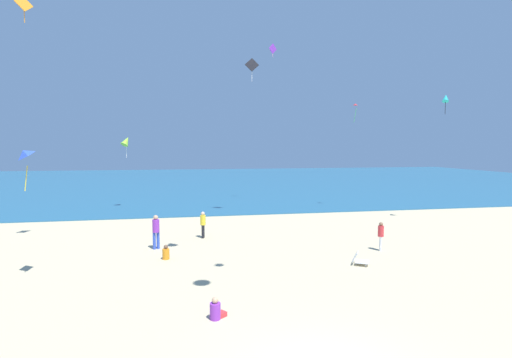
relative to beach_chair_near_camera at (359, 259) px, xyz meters
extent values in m
plane|color=#C6B58C|center=(-4.36, 2.25, -0.23)|extent=(120.00, 120.00, 0.00)
cube|color=#236084|center=(-4.36, 42.66, -0.20)|extent=(120.00, 60.00, 0.05)
cube|color=white|center=(0.11, -0.06, -0.09)|extent=(0.77, 0.77, 0.03)
cube|color=white|center=(-0.15, 0.08, 0.11)|extent=(0.48, 0.61, 0.41)
cylinder|color=#B7B7BC|center=(0.40, 0.10, -0.16)|extent=(0.02, 0.02, 0.14)
cylinder|color=#B7B7BC|center=(0.12, -0.40, -0.16)|extent=(0.02, 0.02, 0.14)
cylinder|color=purple|center=(-6.49, -4.11, 0.01)|extent=(0.45, 0.45, 0.49)
sphere|color=tan|center=(-6.49, -4.11, 0.34)|extent=(0.19, 0.19, 0.19)
cube|color=red|center=(-6.33, -3.99, -0.16)|extent=(0.43, 0.41, 0.14)
cylinder|color=white|center=(1.99, 1.84, 0.12)|extent=(0.12, 0.12, 0.70)
cylinder|color=white|center=(2.07, 1.98, 0.12)|extent=(0.12, 0.12, 0.70)
cylinder|color=red|center=(2.03, 1.91, 0.74)|extent=(0.38, 0.38, 0.53)
sphere|color=#846047|center=(2.03, 1.91, 1.09)|extent=(0.19, 0.19, 0.19)
cylinder|color=black|center=(-6.42, 6.04, 0.14)|extent=(0.13, 0.13, 0.74)
cylinder|color=black|center=(-6.38, 6.20, 0.14)|extent=(0.13, 0.13, 0.74)
cylinder|color=yellow|center=(-6.40, 6.12, 0.78)|extent=(0.36, 0.36, 0.55)
sphere|color=beige|center=(-6.40, 6.12, 1.15)|extent=(0.20, 0.20, 0.20)
cylinder|color=blue|center=(-8.70, 4.23, 0.19)|extent=(0.15, 0.15, 0.85)
cylinder|color=blue|center=(-8.88, 4.17, 0.19)|extent=(0.15, 0.15, 0.85)
cylinder|color=purple|center=(-8.79, 4.20, 0.94)|extent=(0.44, 0.44, 0.64)
sphere|color=tan|center=(-8.79, 4.20, 1.36)|extent=(0.23, 0.23, 0.23)
cylinder|color=orange|center=(-8.23, 2.33, 0.01)|extent=(0.34, 0.34, 0.48)
sphere|color=brown|center=(-8.23, 2.33, 0.33)|extent=(0.19, 0.19, 0.19)
cube|color=#D8599E|center=(-8.24, 2.52, -0.16)|extent=(0.27, 0.36, 0.14)
cone|color=#99DB33|center=(-12.04, 17.43, 5.32)|extent=(1.08, 1.09, 0.95)
cylinder|color=white|center=(-12.04, 17.43, 4.49)|extent=(0.06, 0.06, 1.05)
pyramid|color=red|center=(6.24, 14.15, 8.27)|extent=(0.43, 0.48, 0.15)
cylinder|color=green|center=(6.23, 14.15, 7.41)|extent=(0.20, 0.12, 1.17)
cube|color=orange|center=(-14.59, 4.98, 11.47)|extent=(0.64, 0.59, 0.79)
cylinder|color=orange|center=(-14.59, 4.98, 10.89)|extent=(0.06, 0.09, 0.57)
cone|color=#1EADAD|center=(9.54, 7.66, 8.04)|extent=(0.71, 0.72, 0.63)
cylinder|color=black|center=(9.54, 7.66, 7.41)|extent=(0.08, 0.08, 0.85)
cube|color=black|center=(-2.59, 12.10, 10.63)|extent=(1.01, 0.27, 0.99)
cylinder|color=white|center=(-2.59, 12.10, 9.88)|extent=(0.06, 0.10, 0.79)
cube|color=purple|center=(0.32, 18.25, 13.40)|extent=(0.79, 0.46, 0.88)
cylinder|color=pink|center=(0.32, 18.25, 12.86)|extent=(0.07, 0.10, 0.47)
pyramid|color=blue|center=(-13.07, 0.10, 4.59)|extent=(0.75, 0.82, 0.44)
cylinder|color=yellow|center=(-13.01, 0.13, 3.69)|extent=(0.14, 0.09, 0.93)
camera|label=1|loc=(-7.26, -14.95, 4.82)|focal=26.70mm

